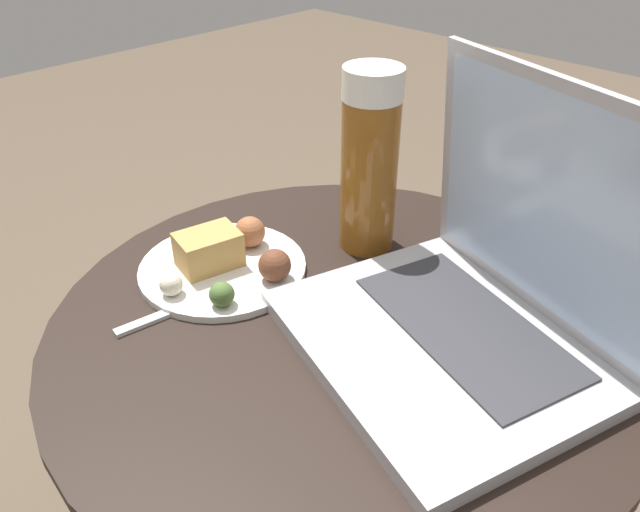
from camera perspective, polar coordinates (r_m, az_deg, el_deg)
The scene contains 5 objects.
table at distance 0.80m, azimuth 1.94°, elevation -14.05°, with size 0.65×0.65×0.55m.
laptop at distance 0.65m, azimuth 13.79°, elevation -3.74°, with size 0.38×0.34×0.27m.
beer_glass at distance 0.77m, azimuth 4.54°, elevation 8.57°, with size 0.07×0.07×0.23m.
snack_plate at distance 0.76m, azimuth -8.70°, elevation -0.49°, with size 0.20×0.20×0.05m.
fork at distance 0.73m, azimuth -9.92°, elevation -3.63°, with size 0.05×0.20×0.00m.
Camera 1 is at (0.36, -0.41, 0.98)m, focal length 35.00 mm.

